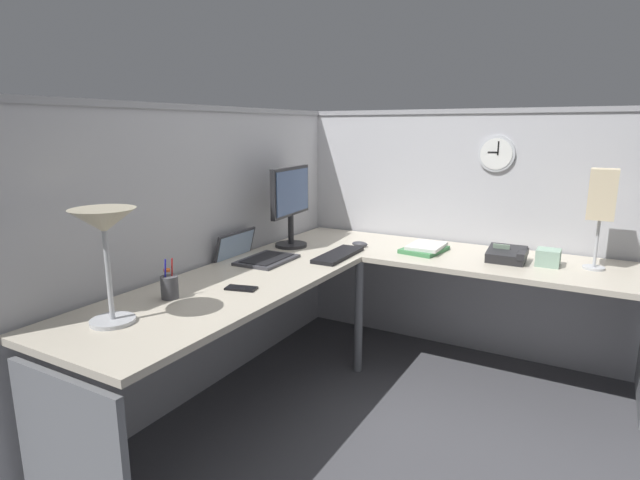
{
  "coord_description": "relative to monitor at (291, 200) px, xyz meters",
  "views": [
    {
      "loc": [
        -2.45,
        -1.06,
        1.46
      ],
      "look_at": [
        -0.01,
        0.33,
        0.84
      ],
      "focal_mm": 28.4,
      "sensor_mm": 36.0,
      "label": 1
    }
  ],
  "objects": [
    {
      "name": "ground_plane",
      "position": [
        -0.16,
        -0.64,
        -1.02
      ],
      "size": [
        6.8,
        6.8,
        0.0
      ],
      "primitive_type": "plane",
      "color": "#47474C"
    },
    {
      "name": "cubicle_wall_back",
      "position": [
        -0.53,
        0.23,
        -0.23
      ],
      "size": [
        2.57,
        0.12,
        1.58
      ],
      "color": "#B2B2B7",
      "rests_on": "ground"
    },
    {
      "name": "cubicle_wall_right",
      "position": [
        0.71,
        -0.9,
        -0.23
      ],
      "size": [
        0.12,
        2.37,
        1.58
      ],
      "color": "#B2B2B7",
      "rests_on": "ground"
    },
    {
      "name": "desk",
      "position": [
        -0.31,
        -0.69,
        -0.39
      ],
      "size": [
        2.35,
        2.15,
        0.73
      ],
      "color": "beige",
      "rests_on": "ground"
    },
    {
      "name": "monitor",
      "position": [
        0.0,
        0.0,
        0.0
      ],
      "size": [
        0.46,
        0.2,
        0.5
      ],
      "color": "#232326",
      "rests_on": "desk"
    },
    {
      "name": "laptop",
      "position": [
        -0.37,
        0.02,
        -0.27
      ],
      "size": [
        0.35,
        0.39,
        0.22
      ],
      "color": "#38383D",
      "rests_on": "desk"
    },
    {
      "name": "keyboard",
      "position": [
        -0.08,
        -0.38,
        -0.28
      ],
      "size": [
        0.43,
        0.15,
        0.02
      ],
      "primitive_type": "cube",
      "rotation": [
        0.0,
        0.0,
        0.03
      ],
      "color": "black",
      "rests_on": "desk"
    },
    {
      "name": "computer_mouse",
      "position": [
        0.21,
        -0.38,
        -0.28
      ],
      "size": [
        0.06,
        0.1,
        0.03
      ],
      "primitive_type": "ellipsoid",
      "color": "#38383D",
      "rests_on": "desk"
    },
    {
      "name": "desk_lamp_dome",
      "position": [
        -1.42,
        -0.1,
        0.07
      ],
      "size": [
        0.24,
        0.24,
        0.44
      ],
      "color": "#B7BABF",
      "rests_on": "desk"
    },
    {
      "name": "pen_cup",
      "position": [
        -1.1,
        -0.07,
        -0.24
      ],
      "size": [
        0.08,
        0.08,
        0.18
      ],
      "color": "#4C4C51",
      "rests_on": "desk"
    },
    {
      "name": "cell_phone",
      "position": [
        -0.85,
        -0.27,
        -0.29
      ],
      "size": [
        0.1,
        0.16,
        0.01
      ],
      "primitive_type": "cube",
      "rotation": [
        0.0,
        0.0,
        0.26
      ],
      "color": "black",
      "rests_on": "desk"
    },
    {
      "name": "office_phone",
      "position": [
        0.28,
        -1.26,
        -0.26
      ],
      "size": [
        0.19,
        0.21,
        0.11
      ],
      "color": "#232326",
      "rests_on": "desk"
    },
    {
      "name": "book_stack",
      "position": [
        0.29,
        -0.78,
        -0.27
      ],
      "size": [
        0.31,
        0.25,
        0.04
      ],
      "color": "#3F7F4C",
      "rests_on": "desk"
    },
    {
      "name": "desk_lamp_paper",
      "position": [
        0.36,
        -1.68,
        0.09
      ],
      "size": [
        0.13,
        0.13,
        0.53
      ],
      "color": "#B7BABF",
      "rests_on": "desk"
    },
    {
      "name": "tissue_box",
      "position": [
        0.31,
        -1.46,
        -0.25
      ],
      "size": [
        0.12,
        0.12,
        0.09
      ],
      "primitive_type": "cube",
      "color": "#8CAD99",
      "rests_on": "desk"
    },
    {
      "name": "wall_clock",
      "position": [
        0.65,
        -1.09,
        0.28
      ],
      "size": [
        0.04,
        0.22,
        0.22
      ],
      "color": "#B7BABF"
    }
  ]
}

